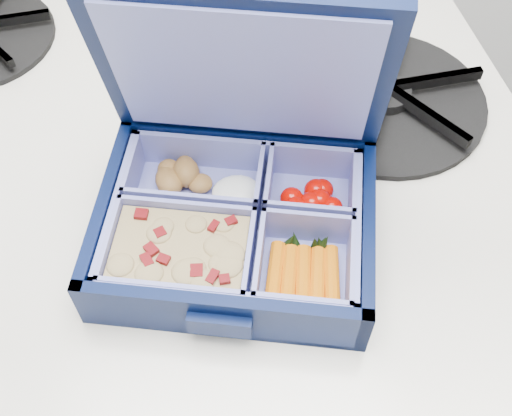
{
  "coord_description": "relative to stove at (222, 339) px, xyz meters",
  "views": [
    {
      "loc": [
        -0.58,
        1.29,
        1.32
      ],
      "look_at": [
        -0.52,
        1.57,
        0.93
      ],
      "focal_mm": 45.0,
      "sensor_mm": 36.0,
      "label": 1
    }
  ],
  "objects": [
    {
      "name": "stove",
      "position": [
        0.0,
        0.0,
        0.0
      ],
      "size": [
        0.6,
        0.6,
        0.89
      ],
      "primitive_type": null,
      "color": "silver",
      "rests_on": "floor"
    },
    {
      "name": "bento_box",
      "position": [
        0.01,
        -0.12,
        0.47
      ],
      "size": [
        0.25,
        0.22,
        0.05
      ],
      "primitive_type": null,
      "rotation": [
        0.0,
        0.0,
        -0.32
      ],
      "color": "black",
      "rests_on": "stove"
    },
    {
      "name": "burner_grate",
      "position": [
        0.18,
        0.0,
        0.46
      ],
      "size": [
        0.19,
        0.19,
        0.03
      ],
      "primitive_type": "cylinder",
      "rotation": [
        0.0,
        0.0,
        0.01
      ],
      "color": "black",
      "rests_on": "stove"
    },
    {
      "name": "fork",
      "position": [
        0.08,
        0.03,
        0.45
      ],
      "size": [
        0.08,
        0.18,
        0.01
      ],
      "primitive_type": null,
      "rotation": [
        0.0,
        0.0,
        -0.32
      ],
      "color": "#A09FB8",
      "rests_on": "stove"
    }
  ]
}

